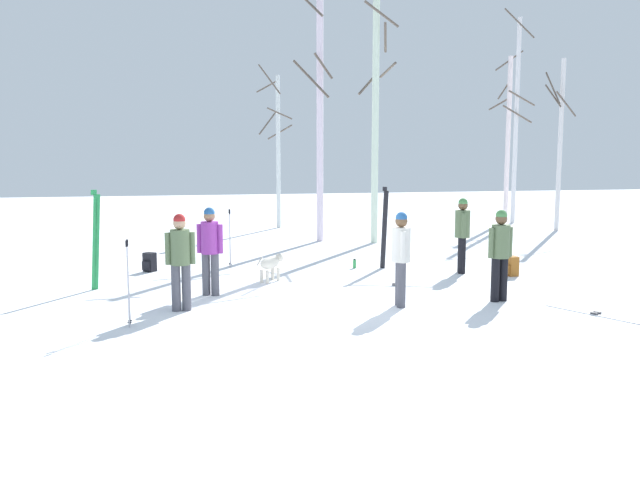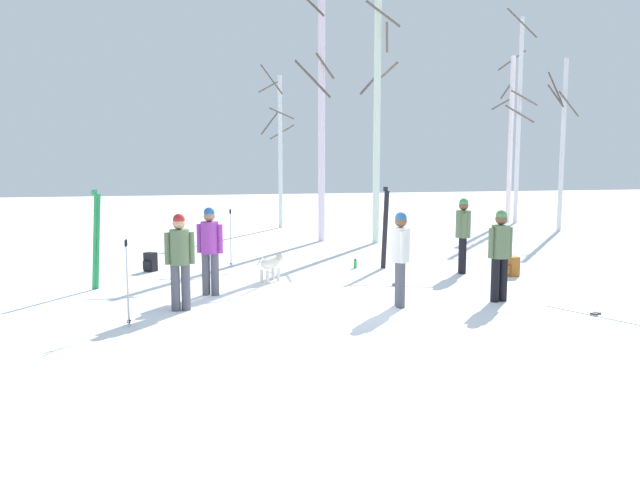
% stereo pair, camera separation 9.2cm
% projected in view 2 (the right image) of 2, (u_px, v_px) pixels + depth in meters
% --- Properties ---
extents(ground_plane, '(60.00, 60.00, 0.00)m').
position_uv_depth(ground_plane, '(316.00, 308.00, 12.36)').
color(ground_plane, white).
extents(person_0, '(0.49, 0.34, 1.72)m').
position_uv_depth(person_0, '(210.00, 245.00, 13.32)').
color(person_0, '#4C4C56').
rests_on(person_0, ground_plane).
extents(person_1, '(0.34, 0.50, 1.72)m').
position_uv_depth(person_1, '(463.00, 230.00, 15.68)').
color(person_1, black).
rests_on(person_1, ground_plane).
extents(person_2, '(0.52, 0.34, 1.72)m').
position_uv_depth(person_2, '(180.00, 256.00, 12.06)').
color(person_2, '#4C4C56').
rests_on(person_2, ground_plane).
extents(person_3, '(0.34, 0.52, 1.72)m').
position_uv_depth(person_3, '(400.00, 253.00, 12.37)').
color(person_3, '#4C4C56').
rests_on(person_3, ground_plane).
extents(person_4, '(0.51, 0.34, 1.72)m').
position_uv_depth(person_4, '(500.00, 249.00, 12.78)').
color(person_4, black).
rests_on(person_4, ground_plane).
extents(dog, '(0.66, 0.67, 0.57)m').
position_uv_depth(dog, '(271.00, 264.00, 14.78)').
color(dog, beige).
rests_on(dog, ground_plane).
extents(ski_pair_planted_0, '(0.24, 0.11, 2.02)m').
position_uv_depth(ski_pair_planted_0, '(96.00, 240.00, 13.91)').
color(ski_pair_planted_0, green).
rests_on(ski_pair_planted_0, ground_plane).
extents(ski_pair_planted_1, '(0.15, 0.18, 1.94)m').
position_uv_depth(ski_pair_planted_1, '(385.00, 228.00, 16.27)').
color(ski_pair_planted_1, black).
rests_on(ski_pair_planted_1, ground_plane).
extents(ski_pair_lying_0, '(1.62, 0.66, 0.05)m').
position_uv_depth(ski_pair_lying_0, '(393.00, 285.00, 14.34)').
color(ski_pair_lying_0, white).
rests_on(ski_pair_lying_0, ground_plane).
extents(ski_pair_lying_1, '(1.05, 1.80, 0.05)m').
position_uv_depth(ski_pair_lying_1, '(598.00, 315.00, 11.81)').
color(ski_pair_lying_1, white).
rests_on(ski_pair_lying_1, ground_plane).
extents(ski_poles_0, '(0.07, 0.22, 1.40)m').
position_uv_depth(ski_poles_0, '(127.00, 280.00, 11.06)').
color(ski_poles_0, '#B2B2BC').
rests_on(ski_poles_0, ground_plane).
extents(ski_poles_1, '(0.07, 0.24, 1.38)m').
position_uv_depth(ski_poles_1, '(231.00, 236.00, 16.55)').
color(ski_poles_1, '#B2B2BC').
rests_on(ski_poles_1, ground_plane).
extents(backpack_0, '(0.30, 0.27, 0.44)m').
position_uv_depth(backpack_0, '(513.00, 267.00, 15.41)').
color(backpack_0, '#99591E').
rests_on(backpack_0, ground_plane).
extents(backpack_1, '(0.34, 0.35, 0.44)m').
position_uv_depth(backpack_1, '(150.00, 262.00, 16.00)').
color(backpack_1, black).
rests_on(backpack_1, ground_plane).
extents(water_bottle_0, '(0.08, 0.08, 0.22)m').
position_uv_depth(water_bottle_0, '(355.00, 264.00, 16.42)').
color(water_bottle_0, green).
rests_on(water_bottle_0, ground_plane).
extents(birch_tree_0, '(1.31, 1.43, 5.69)m').
position_uv_depth(birch_tree_0, '(280.00, 147.00, 24.32)').
color(birch_tree_0, silver).
rests_on(birch_tree_0, ground_plane).
extents(birch_tree_1, '(1.20, 0.95, 7.34)m').
position_uv_depth(birch_tree_1, '(321.00, 116.00, 20.67)').
color(birch_tree_1, silver).
rests_on(birch_tree_1, ground_plane).
extents(birch_tree_2, '(1.05, 1.08, 7.41)m').
position_uv_depth(birch_tree_2, '(377.00, 114.00, 20.26)').
color(birch_tree_2, silver).
rests_on(birch_tree_2, ground_plane).
extents(birch_tree_3, '(1.50, 1.52, 6.23)m').
position_uv_depth(birch_tree_3, '(511.00, 138.00, 26.15)').
color(birch_tree_3, silver).
rests_on(birch_tree_3, ground_plane).
extents(birch_tree_4, '(1.28, 1.52, 7.81)m').
position_uv_depth(birch_tree_4, '(518.00, 118.00, 25.67)').
color(birch_tree_4, silver).
rests_on(birch_tree_4, ground_plane).
extents(birch_tree_5, '(0.81, 0.84, 5.79)m').
position_uv_depth(birch_tree_5, '(562.00, 142.00, 23.32)').
color(birch_tree_5, silver).
rests_on(birch_tree_5, ground_plane).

